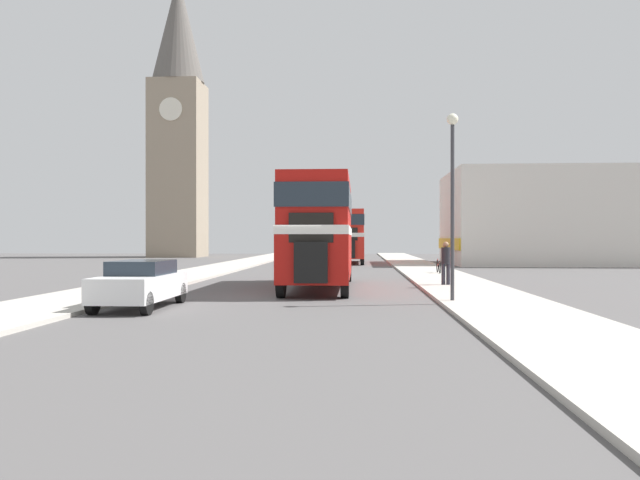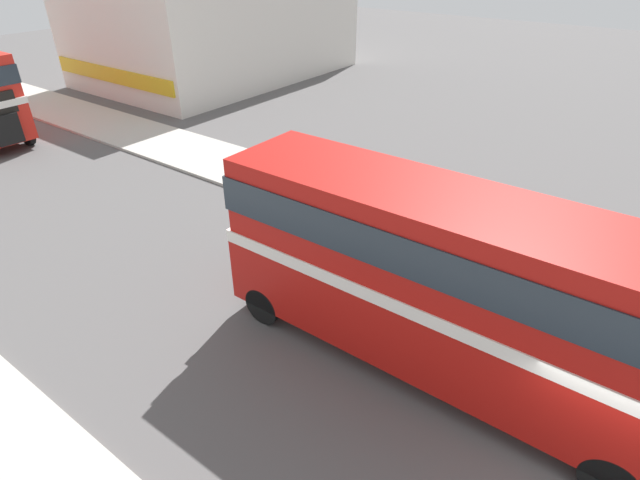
{
  "view_description": "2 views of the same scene",
  "coord_description": "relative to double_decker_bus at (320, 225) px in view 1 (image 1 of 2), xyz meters",
  "views": [
    {
      "loc": [
        2.45,
        -21.88,
        2.07
      ],
      "look_at": [
        0.9,
        3.75,
        1.99
      ],
      "focal_mm": 35.0,
      "sensor_mm": 36.0,
      "label": 1
    },
    {
      "loc": [
        -7.52,
        0.59,
        8.66
      ],
      "look_at": [
        0.9,
        6.78,
        2.3
      ],
      "focal_mm": 28.0,
      "sensor_mm": 36.0,
      "label": 2
    }
  ],
  "objects": [
    {
      "name": "shop_building_block",
      "position": [
        17.76,
        25.0,
        1.07
      ],
      "size": [
        17.83,
        11.81,
        7.34
      ],
      "color": "silver",
      "rests_on": "ground_plane"
    },
    {
      "name": "pedestrian_walking",
      "position": [
        5.24,
        0.72,
        -1.46
      ],
      "size": [
        0.36,
        0.36,
        1.8
      ],
      "color": "#282833",
      "rests_on": "sidewalk_right"
    },
    {
      "name": "car_parked_near",
      "position": [
        -4.85,
        -7.58,
        -1.86
      ],
      "size": [
        1.69,
        4.12,
        1.41
      ],
      "color": "white",
      "rests_on": "ground_plane"
    },
    {
      "name": "sidewalk_right",
      "position": [
        5.85,
        -3.73,
        -2.54
      ],
      "size": [
        3.5,
        120.0,
        0.12
      ],
      "color": "#B7B2A8",
      "rests_on": "ground_plane"
    },
    {
      "name": "sidewalk_left",
      "position": [
        -7.65,
        -3.73,
        -2.54
      ],
      "size": [
        3.5,
        120.0,
        0.12
      ],
      "color": "#B7B2A8",
      "rests_on": "ground_plane"
    },
    {
      "name": "bicycle_on_pavement",
      "position": [
        6.09,
        9.69,
        -2.11
      ],
      "size": [
        0.05,
        1.76,
        0.78
      ],
      "color": "black",
      "rests_on": "sidewalk_right"
    },
    {
      "name": "double_decker_bus",
      "position": [
        0.0,
        0.0,
        0.0
      ],
      "size": [
        2.52,
        10.13,
        4.38
      ],
      "color": "#B2140F",
      "rests_on": "ground_plane"
    },
    {
      "name": "church_tower",
      "position": [
        -18.14,
        41.77,
        13.28
      ],
      "size": [
        5.71,
        5.71,
        31.03
      ],
      "color": "gray",
      "rests_on": "ground_plane"
    },
    {
      "name": "bus_distant",
      "position": [
        0.8,
        26.04,
        -0.05
      ],
      "size": [
        2.53,
        9.89,
        4.3
      ],
      "color": "red",
      "rests_on": "ground_plane"
    },
    {
      "name": "street_lamp",
      "position": [
        4.52,
        -5.86,
        1.36
      ],
      "size": [
        0.36,
        0.36,
        5.86
      ],
      "color": "#38383D",
      "rests_on": "sidewalk_right"
    },
    {
      "name": "ground_plane",
      "position": [
        -0.9,
        -3.73,
        -2.6
      ],
      "size": [
        120.0,
        120.0,
        0.0
      ],
      "primitive_type": "plane",
      "color": "#565454"
    }
  ]
}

